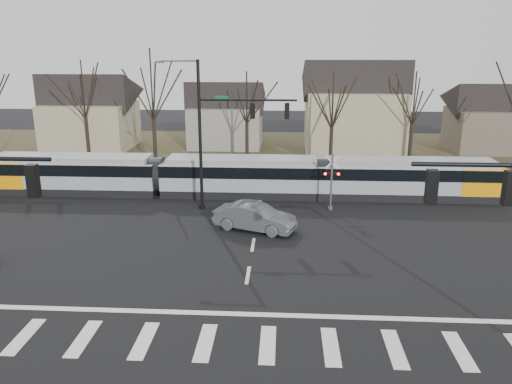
{
  "coord_description": "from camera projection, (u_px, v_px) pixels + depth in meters",
  "views": [
    {
      "loc": [
        1.71,
        -20.68,
        10.92
      ],
      "look_at": [
        0.0,
        9.0,
        2.3
      ],
      "focal_mm": 35.0,
      "sensor_mm": 36.0,
      "label": 1
    }
  ],
  "objects": [
    {
      "name": "house_a",
      "position": [
        90.0,
        108.0,
        55.44
      ],
      "size": [
        9.72,
        8.64,
        8.6
      ],
      "color": "gray",
      "rests_on": "ground"
    },
    {
      "name": "rail_crossing_signal",
      "position": [
        331.0,
        184.0,
        34.43
      ],
      "size": [
        1.08,
        0.36,
        4.0
      ],
      "color": "#59595B",
      "rests_on": "ground"
    },
    {
      "name": "lane_dashes",
      "position": [
        261.0,
        195.0,
        38.31
      ],
      "size": [
        0.18,
        30.0,
        0.01
      ],
      "color": "silver",
      "rests_on": "ground"
    },
    {
      "name": "signal_pole_far",
      "position": [
        223.0,
        128.0,
        33.5
      ],
      "size": [
        9.28,
        0.44,
        10.2
      ],
      "color": "black",
      "rests_on": "ground"
    },
    {
      "name": "ground",
      "position": [
        245.0,
        294.0,
        22.97
      ],
      "size": [
        140.0,
        140.0,
        0.0
      ],
      "primitive_type": "plane",
      "color": "black"
    },
    {
      "name": "stop_line",
      "position": [
        241.0,
        314.0,
        21.24
      ],
      "size": [
        28.0,
        0.35,
        0.01
      ],
      "primitive_type": "cube",
      "color": "silver",
      "rests_on": "ground"
    },
    {
      "name": "tram",
      "position": [
        240.0,
        175.0,
        37.95
      ],
      "size": [
        39.0,
        2.9,
        2.96
      ],
      "color": "gray",
      "rests_on": "ground"
    },
    {
      "name": "house_b",
      "position": [
        226.0,
        111.0,
        56.66
      ],
      "size": [
        8.64,
        7.56,
        7.65
      ],
      "color": "gray",
      "rests_on": "ground"
    },
    {
      "name": "grass_verge",
      "position": [
        268.0,
        153.0,
        53.65
      ],
      "size": [
        140.0,
        28.0,
        0.01
      ],
      "primitive_type": "cube",
      "color": "#38331E",
      "rests_on": "ground"
    },
    {
      "name": "house_d",
      "position": [
        490.0,
        114.0,
        54.1
      ],
      "size": [
        8.64,
        7.56,
        7.65
      ],
      "color": "brown",
      "rests_on": "ground"
    },
    {
      "name": "house_c",
      "position": [
        354.0,
        104.0,
        52.66
      ],
      "size": [
        10.8,
        8.64,
        10.1
      ],
      "color": "gray",
      "rests_on": "ground"
    },
    {
      "name": "sedan",
      "position": [
        255.0,
        217.0,
        30.86
      ],
      "size": [
        5.03,
        6.21,
        1.67
      ],
      "primitive_type": "imported",
      "rotation": [
        0.0,
        0.0,
        1.22
      ],
      "color": "#515559",
      "rests_on": "ground"
    },
    {
      "name": "crosswalk",
      "position": [
        236.0,
        343.0,
        19.13
      ],
      "size": [
        27.0,
        2.6,
        0.01
      ],
      "color": "silver",
      "rests_on": "ground"
    },
    {
      "name": "tree_row",
      "position": [
        288.0,
        114.0,
        46.4
      ],
      "size": [
        59.2,
        7.2,
        10.0
      ],
      "color": "black",
      "rests_on": "ground"
    },
    {
      "name": "rail_pair",
      "position": [
        261.0,
        196.0,
        38.11
      ],
      "size": [
        90.0,
        1.52,
        0.06
      ],
      "color": "#59595E",
      "rests_on": "ground"
    }
  ]
}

